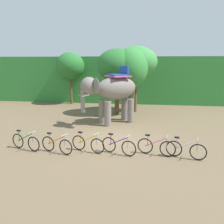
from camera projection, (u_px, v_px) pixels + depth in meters
ground_plane at (113, 140)px, 12.51m from camera, size 80.00×80.00×0.00m
foliage_hedge at (131, 79)px, 25.49m from camera, size 36.00×6.00×4.54m
tree_left at (70, 66)px, 22.53m from camera, size 2.69×2.69×4.94m
tree_far_left at (117, 66)px, 17.91m from camera, size 3.09×3.09×5.04m
tree_center at (131, 69)px, 17.66m from camera, size 2.56×2.56×5.03m
tree_center_left at (136, 62)px, 18.72m from camera, size 3.37×3.37×5.28m
elephant at (112, 91)px, 15.43m from camera, size 3.86×3.49×3.78m
bike_green at (26, 142)px, 11.09m from camera, size 1.64×0.69×0.92m
bike_orange at (57, 145)px, 10.69m from camera, size 1.64×0.68×0.92m
bike_yellow at (88, 144)px, 10.83m from camera, size 1.64×0.67×0.92m
bike_purple at (119, 146)px, 10.55m from camera, size 1.61×0.75×0.92m
bike_pink at (156, 147)px, 10.44m from camera, size 1.67×0.60×0.92m
bike_white at (186, 150)px, 10.10m from camera, size 1.65×0.65×0.92m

